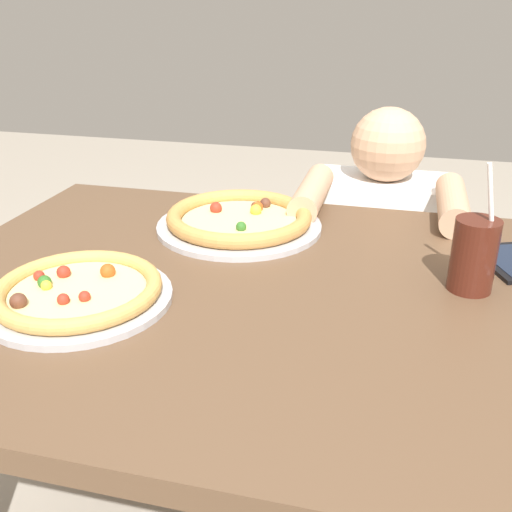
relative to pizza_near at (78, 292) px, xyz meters
The scene contains 5 objects.
dining_table 0.37m from the pizza_near, 22.13° to the left, with size 1.36×0.95×0.75m.
pizza_near is the anchor object (origin of this frame).
pizza_far 0.43m from the pizza_near, 66.36° to the left, with size 0.36×0.36×0.04m.
drink_cup_colored 0.68m from the pizza_near, 18.13° to the left, with size 0.08×0.08×0.23m.
diner_seated 0.98m from the pizza_near, 59.75° to the left, with size 0.40×0.52×0.96m.
Camera 1 is at (0.18, -0.92, 1.23)m, focal length 41.54 mm.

